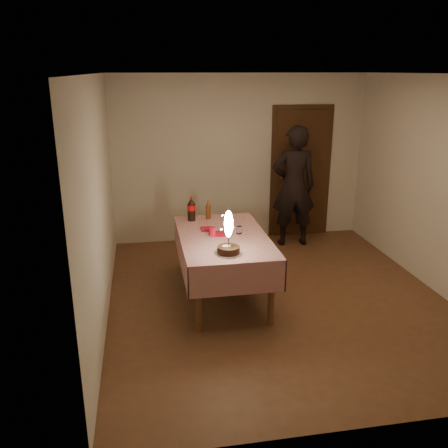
{
  "coord_description": "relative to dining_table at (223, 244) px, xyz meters",
  "views": [
    {
      "loc": [
        -1.53,
        -5.01,
        2.64
      ],
      "look_at": [
        -0.64,
        0.09,
        0.95
      ],
      "focal_mm": 38.0,
      "sensor_mm": 36.0,
      "label": 1
    }
  ],
  "objects": [
    {
      "name": "ground",
      "position": [
        0.64,
        -0.14,
        -0.69
      ],
      "size": [
        4.0,
        4.5,
        0.01
      ],
      "primitive_type": "cube",
      "color": "brown",
      "rests_on": "ground"
    },
    {
      "name": "room_shell",
      "position": [
        0.67,
        -0.07,
        0.97
      ],
      "size": [
        4.04,
        4.54,
        2.62
      ],
      "color": "beige",
      "rests_on": "ground"
    },
    {
      "name": "dining_table",
      "position": [
        0.0,
        0.0,
        0.0
      ],
      "size": [
        1.02,
        1.72,
        0.79
      ],
      "color": "brown",
      "rests_on": "ground"
    },
    {
      "name": "birthday_cake",
      "position": [
        -0.04,
        -0.57,
        0.24
      ],
      "size": [
        0.3,
        0.3,
        0.47
      ],
      "color": "white",
      "rests_on": "dining_table"
    },
    {
      "name": "red_plate",
      "position": [
        -0.03,
        0.06,
        0.11
      ],
      "size": [
        0.22,
        0.22,
        0.01
      ],
      "primitive_type": "cylinder",
      "color": "#B30C24",
      "rests_on": "dining_table"
    },
    {
      "name": "red_cup",
      "position": [
        -0.13,
        0.02,
        0.16
      ],
      "size": [
        0.08,
        0.08,
        0.1
      ],
      "primitive_type": "cylinder",
      "color": "#B90C22",
      "rests_on": "dining_table"
    },
    {
      "name": "clear_cup",
      "position": [
        0.2,
        0.03,
        0.15
      ],
      "size": [
        0.07,
        0.07,
        0.09
      ],
      "primitive_type": "cylinder",
      "color": "white",
      "rests_on": "dining_table"
    },
    {
      "name": "napkin_stack",
      "position": [
        -0.16,
        0.24,
        0.12
      ],
      "size": [
        0.15,
        0.15,
        0.02
      ],
      "primitive_type": "cube",
      "color": "#A91327",
      "rests_on": "dining_table"
    },
    {
      "name": "cola_bottle",
      "position": [
        -0.3,
        0.65,
        0.26
      ],
      "size": [
        0.1,
        0.1,
        0.32
      ],
      "color": "black",
      "rests_on": "dining_table"
    },
    {
      "name": "amber_bottle_left",
      "position": [
        -0.08,
        0.68,
        0.22
      ],
      "size": [
        0.06,
        0.06,
        0.25
      ],
      "color": "#612C10",
      "rests_on": "dining_table"
    },
    {
      "name": "photographer",
      "position": [
        1.39,
        1.65,
        0.25
      ],
      "size": [
        0.71,
        0.5,
        1.87
      ],
      "color": "black",
      "rests_on": "ground"
    }
  ]
}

